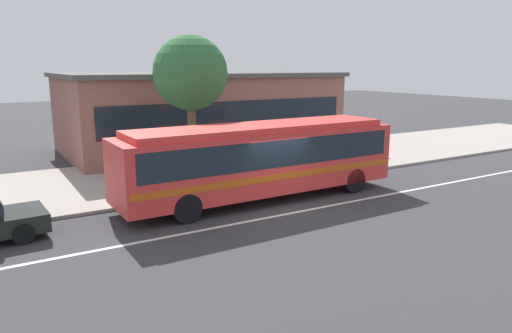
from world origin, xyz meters
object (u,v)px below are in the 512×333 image
pedestrian_walking_along_curb (285,154)px  street_tree_near_stop (190,74)px  bus_stop_sign (327,138)px  pedestrian_waiting_near_sign (245,159)px  transit_bus (261,156)px

pedestrian_walking_along_curb → street_tree_near_stop: bearing=147.3°
bus_stop_sign → pedestrian_walking_along_curb: bearing=174.1°
pedestrian_waiting_near_sign → bus_stop_sign: size_ratio=0.67×
bus_stop_sign → transit_bus: bearing=-156.9°
transit_bus → pedestrian_waiting_near_sign: transit_bus is taller
transit_bus → bus_stop_sign: transit_bus is taller
pedestrian_walking_along_curb → street_tree_near_stop: (-3.55, 2.28, 3.57)m
pedestrian_waiting_near_sign → street_tree_near_stop: bearing=126.4°
transit_bus → pedestrian_walking_along_curb: transit_bus is taller
pedestrian_walking_along_curb → street_tree_near_stop: 5.52m
street_tree_near_stop → pedestrian_walking_along_curb: bearing=-32.7°
pedestrian_waiting_near_sign → street_tree_near_stop: (-1.56, 2.12, 3.60)m
pedestrian_waiting_near_sign → street_tree_near_stop: 4.45m
pedestrian_walking_along_curb → transit_bus: bearing=-139.5°
pedestrian_waiting_near_sign → pedestrian_walking_along_curb: (1.98, -0.16, 0.02)m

